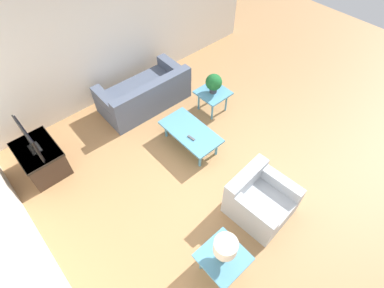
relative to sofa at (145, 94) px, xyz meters
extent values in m
plane|color=#A87A4C|center=(-2.22, 0.00, -0.28)|extent=(14.00, 14.00, 0.00)
cube|color=silver|center=(-2.22, 3.06, 1.07)|extent=(7.20, 0.12, 2.70)
cube|color=silver|center=(0.84, 0.00, 1.07)|extent=(0.12, 7.20, 2.70)
cube|color=#4C566B|center=(0.05, 0.00, -0.08)|extent=(0.98, 1.87, 0.42)
cube|color=#4C566B|center=(-0.33, 0.01, 0.30)|extent=(0.23, 1.86, 0.33)
cube|color=#4C566B|center=(0.03, -0.83, 0.24)|extent=(0.96, 0.22, 0.21)
cube|color=#4C566B|center=(0.06, 0.83, 0.24)|extent=(0.96, 0.22, 0.21)
cube|color=#A8ADB2|center=(-3.31, 0.16, -0.07)|extent=(0.95, 0.92, 0.43)
cube|color=#A8ADB2|center=(-2.97, 0.18, 0.30)|extent=(0.26, 0.87, 0.31)
cube|color=#A8ADB2|center=(-3.33, 0.51, 0.25)|extent=(0.90, 0.22, 0.20)
cube|color=#A8ADB2|center=(-3.28, -0.19, 0.25)|extent=(0.90, 0.22, 0.20)
cube|color=teal|center=(-1.51, 0.05, 0.09)|extent=(1.18, 0.62, 0.04)
cylinder|color=teal|center=(-2.00, -0.16, -0.11)|extent=(0.05, 0.05, 0.35)
cylinder|color=teal|center=(-1.02, -0.16, -0.11)|extent=(0.05, 0.05, 0.35)
cylinder|color=teal|center=(-2.00, 0.25, -0.11)|extent=(0.05, 0.05, 0.35)
cylinder|color=teal|center=(-1.02, 0.25, -0.11)|extent=(0.05, 0.05, 0.35)
cube|color=teal|center=(-1.07, -0.95, 0.18)|extent=(0.60, 0.60, 0.04)
cylinder|color=teal|center=(-1.28, -1.16, -0.06)|extent=(0.04, 0.04, 0.45)
cylinder|color=teal|center=(-0.87, -1.16, -0.06)|extent=(0.04, 0.04, 0.45)
cylinder|color=teal|center=(-1.28, -0.75, -0.06)|extent=(0.04, 0.04, 0.45)
cylinder|color=teal|center=(-0.87, -0.75, -0.06)|extent=(0.04, 0.04, 0.45)
cube|color=teal|center=(-3.55, 1.27, 0.18)|extent=(0.60, 0.60, 0.04)
cylinder|color=teal|center=(-3.75, 1.07, -0.06)|extent=(0.04, 0.04, 0.45)
cylinder|color=teal|center=(-3.35, 1.07, -0.06)|extent=(0.04, 0.04, 0.45)
cylinder|color=teal|center=(-3.75, 1.48, -0.06)|extent=(0.04, 0.04, 0.45)
cylinder|color=teal|center=(-3.35, 1.48, -0.06)|extent=(0.04, 0.04, 0.45)
cube|color=#38281E|center=(-0.19, 2.37, -0.01)|extent=(0.85, 0.62, 0.56)
cube|color=black|center=(-0.19, 2.37, 0.25)|extent=(0.87, 0.64, 0.04)
cube|color=black|center=(-0.19, 2.37, 0.28)|extent=(0.27, 0.16, 0.02)
cube|color=black|center=(-0.19, 2.38, 0.53)|extent=(0.79, 0.02, 0.50)
cube|color=black|center=(-0.19, 2.37, 0.53)|extent=(0.76, 0.04, 0.47)
cylinder|color=#333338|center=(-1.07, -0.95, 0.26)|extent=(0.15, 0.15, 0.11)
sphere|color=#195B28|center=(-1.07, -0.95, 0.45)|extent=(0.33, 0.33, 0.33)
cylinder|color=#997F4C|center=(-3.55, 1.27, 0.33)|extent=(0.14, 0.14, 0.25)
cylinder|color=beige|center=(-3.55, 1.27, 0.55)|extent=(0.31, 0.31, 0.21)
cube|color=#4C4C51|center=(-1.65, 0.16, 0.12)|extent=(0.16, 0.06, 0.02)
camera|label=1|loc=(-4.32, 2.51, 4.18)|focal=28.00mm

